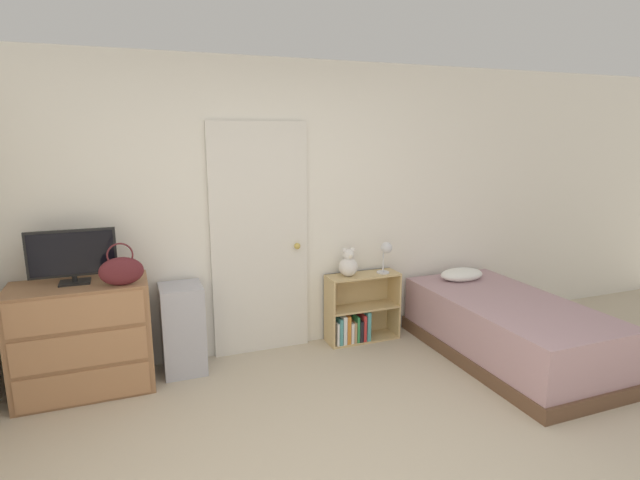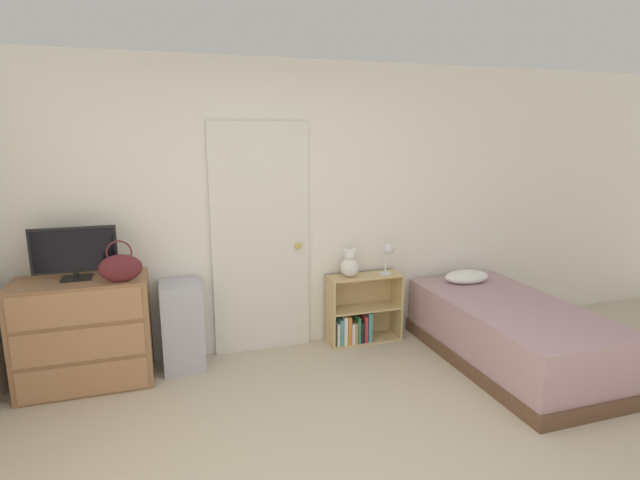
{
  "view_description": "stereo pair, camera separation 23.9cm",
  "coord_description": "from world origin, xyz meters",
  "px_view_note": "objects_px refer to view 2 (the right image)",
  "views": [
    {
      "loc": [
        -1.1,
        -1.91,
        1.93
      ],
      "look_at": [
        0.42,
        2.0,
        1.03
      ],
      "focal_mm": 28.0,
      "sensor_mm": 36.0,
      "label": 1
    },
    {
      "loc": [
        -0.87,
        -1.99,
        1.93
      ],
      "look_at": [
        0.42,
        2.0,
        1.03
      ],
      "focal_mm": 28.0,
      "sensor_mm": 36.0,
      "label": 2
    }
  ],
  "objects_px": {
    "desk_lamp": "(388,252)",
    "tv": "(74,252)",
    "bed": "(510,333)",
    "storage_bin": "(183,326)",
    "handbag": "(120,267)",
    "dresser": "(84,333)",
    "teddy_bear": "(350,264)",
    "bookshelf": "(359,316)"
  },
  "relations": [
    {
      "from": "storage_bin",
      "to": "bookshelf",
      "type": "height_order",
      "value": "storage_bin"
    },
    {
      "from": "handbag",
      "to": "storage_bin",
      "type": "relative_size",
      "value": 0.43
    },
    {
      "from": "dresser",
      "to": "bed",
      "type": "relative_size",
      "value": 0.51
    },
    {
      "from": "handbag",
      "to": "tv",
      "type": "bearing_deg",
      "value": 150.83
    },
    {
      "from": "dresser",
      "to": "bed",
      "type": "distance_m",
      "value": 3.46
    },
    {
      "from": "handbag",
      "to": "bookshelf",
      "type": "height_order",
      "value": "handbag"
    },
    {
      "from": "bookshelf",
      "to": "desk_lamp",
      "type": "distance_m",
      "value": 0.67
    },
    {
      "from": "tv",
      "to": "bed",
      "type": "bearing_deg",
      "value": -12.01
    },
    {
      "from": "storage_bin",
      "to": "desk_lamp",
      "type": "bearing_deg",
      "value": 0.38
    },
    {
      "from": "tv",
      "to": "bed",
      "type": "relative_size",
      "value": 0.32
    },
    {
      "from": "handbag",
      "to": "desk_lamp",
      "type": "relative_size",
      "value": 1.06
    },
    {
      "from": "desk_lamp",
      "to": "tv",
      "type": "bearing_deg",
      "value": -178.94
    },
    {
      "from": "handbag",
      "to": "bookshelf",
      "type": "distance_m",
      "value": 2.16
    },
    {
      "from": "dresser",
      "to": "bed",
      "type": "height_order",
      "value": "dresser"
    },
    {
      "from": "bed",
      "to": "desk_lamp",
      "type": "bearing_deg",
      "value": 135.66
    },
    {
      "from": "desk_lamp",
      "to": "teddy_bear",
      "type": "bearing_deg",
      "value": 174.07
    },
    {
      "from": "dresser",
      "to": "teddy_bear",
      "type": "height_order",
      "value": "teddy_bear"
    },
    {
      "from": "dresser",
      "to": "bed",
      "type": "bearing_deg",
      "value": -11.55
    },
    {
      "from": "bookshelf",
      "to": "storage_bin",
      "type": "bearing_deg",
      "value": -178.07
    },
    {
      "from": "desk_lamp",
      "to": "bookshelf",
      "type": "bearing_deg",
      "value": 171.11
    },
    {
      "from": "tv",
      "to": "bed",
      "type": "xyz_separation_m",
      "value": [
        3.4,
        -0.72,
        -0.79
      ]
    },
    {
      "from": "storage_bin",
      "to": "bed",
      "type": "xyz_separation_m",
      "value": [
        2.66,
        -0.76,
        -0.1
      ]
    },
    {
      "from": "dresser",
      "to": "desk_lamp",
      "type": "bearing_deg",
      "value": 1.77
    },
    {
      "from": "dresser",
      "to": "teddy_bear",
      "type": "xyz_separation_m",
      "value": [
        2.23,
        0.12,
        0.33
      ]
    },
    {
      "from": "storage_bin",
      "to": "tv",
      "type": "bearing_deg",
      "value": -177.25
    },
    {
      "from": "dresser",
      "to": "teddy_bear",
      "type": "distance_m",
      "value": 2.26
    },
    {
      "from": "teddy_bear",
      "to": "desk_lamp",
      "type": "relative_size",
      "value": 0.89
    },
    {
      "from": "storage_bin",
      "to": "bed",
      "type": "bearing_deg",
      "value": -15.97
    },
    {
      "from": "tv",
      "to": "desk_lamp",
      "type": "distance_m",
      "value": 2.62
    },
    {
      "from": "dresser",
      "to": "bookshelf",
      "type": "height_order",
      "value": "dresser"
    },
    {
      "from": "teddy_bear",
      "to": "handbag",
      "type": "bearing_deg",
      "value": -172.05
    },
    {
      "from": "dresser",
      "to": "bookshelf",
      "type": "relative_size",
      "value": 1.4
    },
    {
      "from": "storage_bin",
      "to": "handbag",
      "type": "bearing_deg",
      "value": -152.64
    },
    {
      "from": "tv",
      "to": "handbag",
      "type": "relative_size",
      "value": 1.91
    },
    {
      "from": "storage_bin",
      "to": "teddy_bear",
      "type": "relative_size",
      "value": 2.77
    },
    {
      "from": "dresser",
      "to": "handbag",
      "type": "bearing_deg",
      "value": -25.91
    },
    {
      "from": "bookshelf",
      "to": "desk_lamp",
      "type": "relative_size",
      "value": 2.32
    },
    {
      "from": "bed",
      "to": "teddy_bear",
      "type": "bearing_deg",
      "value": 144.95
    },
    {
      "from": "storage_bin",
      "to": "dresser",
      "type": "bearing_deg",
      "value": -174.71
    },
    {
      "from": "bookshelf",
      "to": "bed",
      "type": "height_order",
      "value": "bookshelf"
    },
    {
      "from": "tv",
      "to": "desk_lamp",
      "type": "height_order",
      "value": "tv"
    },
    {
      "from": "tv",
      "to": "handbag",
      "type": "xyz_separation_m",
      "value": [
        0.33,
        -0.18,
        -0.1
      ]
    }
  ]
}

